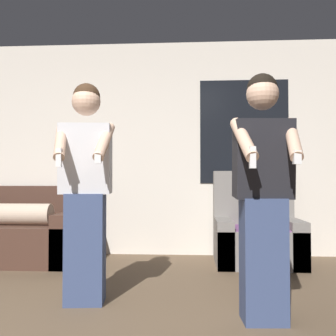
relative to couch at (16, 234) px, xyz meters
name	(u,v)px	position (x,y,z in m)	size (l,w,h in m)	color
wall_back	(140,148)	(1.40, 0.51, 1.05)	(6.93, 0.07, 2.70)	silver
couch	(16,234)	(0.00, 0.00, 0.00)	(1.73, 0.94, 0.87)	#472D23
armchair	(256,233)	(2.79, 0.06, 0.02)	(0.94, 0.84, 1.05)	slate
person_left	(86,189)	(1.25, -1.52, 0.56)	(0.45, 0.49, 1.69)	#384770
person_right	(263,193)	(2.54, -1.84, 0.54)	(0.44, 0.48, 1.65)	#384770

